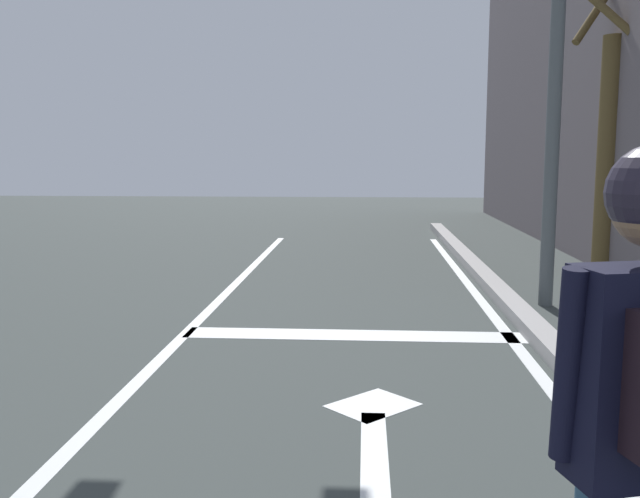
{
  "coord_description": "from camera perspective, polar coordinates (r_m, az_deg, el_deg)",
  "views": [
    {
      "loc": [
        2.03,
        1.69,
        1.75
      ],
      "look_at": [
        1.68,
        7.13,
        1.0
      ],
      "focal_mm": 39.07,
      "sensor_mm": 36.0,
      "label": 1
    }
  ],
  "objects": [
    {
      "name": "roadside_tree",
      "position": [
        11.0,
        22.56,
        8.09
      ],
      "size": [
        1.09,
        1.07,
        4.39
      ],
      "color": "brown",
      "rests_on": "ground"
    },
    {
      "name": "curb_strip",
      "position": [
        4.91,
        23.71,
        -12.86
      ],
      "size": [
        0.24,
        24.0,
        0.14
      ],
      "primitive_type": "cube",
      "color": "#A29E9A",
      "rests_on": "ground"
    },
    {
      "name": "lane_line_center",
      "position": [
        4.96,
        -17.58,
        -13.14
      ],
      "size": [
        0.12,
        20.0,
        0.01
      ],
      "primitive_type": "cube",
      "color": "silver",
      "rests_on": "ground"
    },
    {
      "name": "lane_arrow_head",
      "position": [
        5.0,
        4.36,
        -12.62
      ],
      "size": [
        0.71,
        0.71,
        0.01
      ],
      "primitive_type": "cube",
      "rotation": [
        0.0,
        0.0,
        0.79
      ],
      "color": "silver",
      "rests_on": "ground"
    },
    {
      "name": "lane_arrow_stem",
      "position": [
        4.22,
        4.48,
        -16.65
      ],
      "size": [
        0.16,
        1.4,
        0.01
      ],
      "primitive_type": "cube",
      "color": "silver",
      "rests_on": "ground"
    },
    {
      "name": "lane_line_curbside",
      "position": [
        4.85,
        20.81,
        -13.78
      ],
      "size": [
        0.12,
        20.0,
        0.01
      ],
      "primitive_type": "cube",
      "color": "silver",
      "rests_on": "ground"
    },
    {
      "name": "stop_bar",
      "position": [
        6.81,
        2.8,
        -7.04
      ],
      "size": [
        3.29,
        0.4,
        0.01
      ],
      "primitive_type": "cube",
      "color": "silver",
      "rests_on": "ground"
    }
  ]
}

